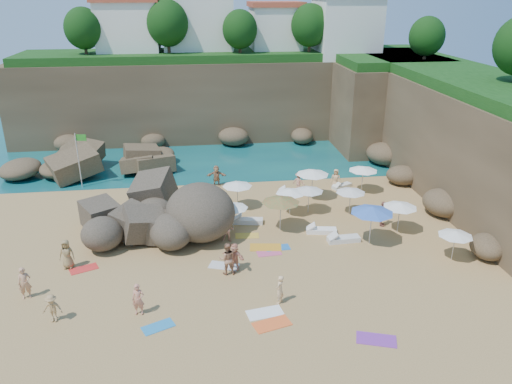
{
  "coord_description": "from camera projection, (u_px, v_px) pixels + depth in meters",
  "views": [
    {
      "loc": [
        -2.0,
        -27.87,
        14.71
      ],
      "look_at": [
        2.0,
        3.0,
        2.0
      ],
      "focal_mm": 35.0,
      "sensor_mm": 36.0,
      "label": 1
    }
  ],
  "objects": [
    {
      "name": "person_lie_5",
      "position": [
        228.0,
        237.0,
        31.17
      ],
      "size": [
        0.87,
        1.59,
        0.58
      ],
      "primitive_type": "imported",
      "rotation": [
        0.0,
        0.0,
        -0.09
      ],
      "color": "#E49E82",
      "rests_on": "ground"
    },
    {
      "name": "person_lie_2",
      "position": [
        69.0,
        264.0,
        28.26
      ],
      "size": [
        0.94,
        1.76,
        0.46
      ],
      "primitive_type": "imported",
      "rotation": [
        0.0,
        0.0,
        -0.06
      ],
      "color": "olive",
      "rests_on": "ground"
    },
    {
      "name": "person_lie_0",
      "position": [
        54.0,
        318.0,
        23.7
      ],
      "size": [
        1.07,
        1.52,
        0.38
      ],
      "primitive_type": "imported",
      "rotation": [
        0.0,
        0.0,
        -0.1
      ],
      "color": "#A88454",
      "rests_on": "ground"
    },
    {
      "name": "towel_2",
      "position": [
        272.0,
        324.0,
        23.57
      ],
      "size": [
        1.95,
        1.34,
        0.03
      ],
      "primitive_type": "cube",
      "rotation": [
        0.0,
        0.0,
        0.28
      ],
      "color": "#FF6328",
      "rests_on": "ground"
    },
    {
      "name": "parasol_8",
      "position": [
        400.0,
        205.0,
        31.85
      ],
      "size": [
        2.19,
        2.19,
        2.07
      ],
      "color": "silver",
      "rests_on": "ground"
    },
    {
      "name": "towel_9",
      "position": [
        269.0,
        253.0,
        29.9
      ],
      "size": [
        1.51,
        0.85,
        0.03
      ],
      "primitive_type": "cube",
      "rotation": [
        0.0,
        0.0,
        0.09
      ],
      "color": "#CF507B",
      "rests_on": "ground"
    },
    {
      "name": "lounger_3",
      "position": [
        248.0,
        221.0,
        33.7
      ],
      "size": [
        2.09,
        0.98,
        0.31
      ],
      "primitive_type": "cube",
      "rotation": [
        0.0,
        0.0,
        -0.16
      ],
      "color": "silver",
      "rests_on": "ground"
    },
    {
      "name": "parasol_3",
      "position": [
        351.0,
        190.0,
        34.46
      ],
      "size": [
        2.05,
        2.05,
        1.94
      ],
      "color": "silver",
      "rests_on": "ground"
    },
    {
      "name": "towel_13",
      "position": [
        224.0,
        266.0,
        28.52
      ],
      "size": [
        1.88,
        1.37,
        0.03
      ],
      "primitive_type": "cube",
      "rotation": [
        0.0,
        0.0,
        -0.35
      ],
      "color": "silver",
      "rests_on": "ground"
    },
    {
      "name": "lounger_5",
      "position": [
        344.0,
        239.0,
        31.24
      ],
      "size": [
        2.06,
        0.79,
        0.32
      ],
      "primitive_type": "cube",
      "rotation": [
        0.0,
        0.0,
        0.05
      ],
      "color": "silver",
      "rests_on": "ground"
    },
    {
      "name": "parasol_7",
      "position": [
        363.0,
        169.0,
        38.2
      ],
      "size": [
        2.23,
        2.23,
        2.11
      ],
      "color": "silver",
      "rests_on": "ground"
    },
    {
      "name": "lounger_1",
      "position": [
        290.0,
        191.0,
        38.73
      ],
      "size": [
        1.76,
        0.71,
        0.27
      ],
      "primitive_type": "cube",
      "rotation": [
        0.0,
        0.0,
        -0.08
      ],
      "color": "white",
      "rests_on": "ground"
    },
    {
      "name": "clifftop_buildings",
      "position": [
        237.0,
        25.0,
        51.17
      ],
      "size": [
        28.48,
        9.48,
        7.0
      ],
      "color": "white",
      "rests_on": "cliff_back"
    },
    {
      "name": "lounger_4",
      "position": [
        321.0,
        231.0,
        32.36
      ],
      "size": [
        2.03,
        0.97,
        0.3
      ],
      "primitive_type": "cube",
      "rotation": [
        0.0,
        0.0,
        -0.17
      ],
      "color": "white",
      "rests_on": "ground"
    },
    {
      "name": "person_stand_3",
      "position": [
        382.0,
        214.0,
        33.07
      ],
      "size": [
        0.9,
        1.09,
        1.74
      ],
      "primitive_type": "imported",
      "rotation": [
        0.0,
        0.0,
        1.01
      ],
      "color": "#925649",
      "rests_on": "ground"
    },
    {
      "name": "parasol_10",
      "position": [
        372.0,
        210.0,
        30.21
      ],
      "size": [
        2.64,
        2.64,
        2.5
      ],
      "color": "silver",
      "rests_on": "ground"
    },
    {
      "name": "parasol_9",
      "position": [
        233.0,
        206.0,
        32.15
      ],
      "size": [
        1.99,
        1.99,
        1.88
      ],
      "color": "silver",
      "rests_on": "ground"
    },
    {
      "name": "towel_7",
      "position": [
        84.0,
        269.0,
        28.21
      ],
      "size": [
        1.69,
        1.29,
        0.03
      ],
      "primitive_type": "cube",
      "rotation": [
        0.0,
        0.0,
        0.4
      ],
      "color": "red",
      "rests_on": "ground"
    },
    {
      "name": "towel_10",
      "position": [
        266.0,
        247.0,
        30.54
      ],
      "size": [
        2.04,
        1.22,
        0.03
      ],
      "primitive_type": "cube",
      "rotation": [
        0.0,
        0.0,
        -0.14
      ],
      "color": "orange",
      "rests_on": "ground"
    },
    {
      "name": "towel_8",
      "position": [
        277.0,
        248.0,
        30.51
      ],
      "size": [
        1.56,
        0.87,
        0.03
      ],
      "primitive_type": "cube",
      "rotation": [
        0.0,
        0.0,
        0.08
      ],
      "color": "blue",
      "rests_on": "ground"
    },
    {
      "name": "lounger_2",
      "position": [
        342.0,
        186.0,
        39.71
      ],
      "size": [
        1.8,
        1.34,
        0.27
      ],
      "primitive_type": "cube",
      "rotation": [
        0.0,
        0.0,
        0.5
      ],
      "color": "silver",
      "rests_on": "ground"
    },
    {
      "name": "cliff_right",
      "position": [
        460.0,
        135.0,
        39.48
      ],
      "size": [
        8.0,
        30.0,
        8.0
      ],
      "primitive_type": "cube",
      "color": "brown",
      "rests_on": "ground"
    },
    {
      "name": "parasol_4",
      "position": [
        449.0,
        178.0,
        36.85
      ],
      "size": [
        1.98,
        1.98,
        1.88
      ],
      "color": "silver",
      "rests_on": "ground"
    },
    {
      "name": "parasol_11",
      "position": [
        456.0,
        233.0,
        28.56
      ],
      "size": [
        1.97,
        1.97,
        1.86
      ],
      "color": "silver",
      "rests_on": "ground"
    },
    {
      "name": "lounger_0",
      "position": [
        221.0,
        221.0,
        33.72
      ],
      "size": [
        1.89,
        0.79,
        0.29
      ],
      "primitive_type": "cube",
      "rotation": [
        0.0,
        0.0,
        -0.1
      ],
      "color": "white",
      "rests_on": "ground"
    },
    {
      "name": "marina_masts",
      "position": [
        61.0,
        102.0,
        55.83
      ],
      "size": [
        3.1,
        0.1,
        6.0
      ],
      "color": "white",
      "rests_on": "ground"
    },
    {
      "name": "towel_5",
      "position": [
        265.0,
        313.0,
        24.37
      ],
      "size": [
        1.89,
        1.17,
        0.03
      ],
      "primitive_type": "cube",
      "rotation": [
        0.0,
        0.0,
        0.17
      ],
      "color": "white",
      "rests_on": "ground"
    },
    {
      "name": "parasol_1",
      "position": [
        237.0,
        184.0,
        35.39
      ],
      "size": [
        2.14,
        2.14,
        2.02
      ],
      "color": "silver",
      "rests_on": "ground"
    },
    {
      "name": "towel_0",
      "position": [
        158.0,
        327.0,
        23.38
      ],
      "size": [
        1.67,
        1.3,
        0.03
      ],
      "primitive_type": "cube",
      "rotation": [
        0.0,
        0.0,
        0.43
      ],
      "color": "#237EBC",
      "rests_on": "ground"
    },
    {
      "name": "parasol_6",
      "position": [
        281.0,
        200.0,
        31.97
      ],
      "size": [
        2.49,
        2.49,
        2.35
      ],
      "color": "silver",
      "rests_on": "ground"
    },
    {
      "name": "towel_6",
      "position": [
        376.0,
        339.0,
        22.53
      ],
      "size": [
        1.97,
        1.41,
        0.03
      ],
      "primitive_type": "cube",
      "rotation": [
        0.0,
        0.0,
        -0.32
      ],
      "color": "purple",
      "rests_on": "ground"
    },
    {
      "name": "person_lie_4",
      "position": [
        139.0,
        311.0,
        24.24
      ],
      "size": [
        0.77,
        1.69,
        0.39
      ],
      "primitive_type": "imported",
      "rotation": [
        0.0,
        0.0,
        -0.11
      ],
      "color": "tan",
      "rests_on": "ground"
    },
    {
      "name": "person_stand_2",
      "position": [
        299.0,
        182.0,
        38.87
      ],
      "size": [
        1.03,
        0.94,
        1.54
      ],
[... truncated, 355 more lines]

